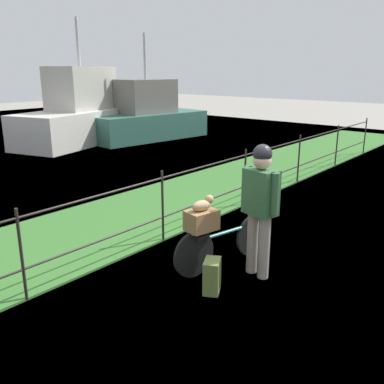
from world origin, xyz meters
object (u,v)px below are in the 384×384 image
bicycle_main (224,243)px  backpack_on_paving (212,276)px  wooden_crate (202,220)px  moored_boat_near (83,115)px  cyclist_person (260,200)px  moored_boat_far (147,118)px  terrier_dog (203,204)px

bicycle_main → backpack_on_paving: bicycle_main is taller
wooden_crate → backpack_on_paving: (-0.27, -0.38, -0.53)m
wooden_crate → moored_boat_near: size_ratio=0.07×
bicycle_main → wooden_crate: 0.56m
backpack_on_paving → bicycle_main: bearing=175.9°
cyclist_person → moored_boat_near: moored_boat_near is taller
wooden_crate → moored_boat_far: (7.29, 8.43, 0.06)m
cyclist_person → moored_boat_far: size_ratio=0.36×
wooden_crate → moored_boat_near: moored_boat_near is taller
cyclist_person → moored_boat_far: (6.85, 9.00, -0.22)m
cyclist_person → backpack_on_paving: size_ratio=4.21×
backpack_on_paving → moored_boat_far: (7.57, 8.81, 0.58)m
wooden_crate → moored_boat_far: bearing=49.1°
cyclist_person → moored_boat_near: bearing=64.4°
wooden_crate → terrier_dog: (0.02, -0.01, 0.20)m
wooden_crate → moored_boat_far: moored_boat_far is taller
terrier_dog → backpack_on_paving: bearing=-128.7°
moored_boat_near → bicycle_main: bearing=-117.0°
terrier_dog → bicycle_main: bearing=-12.9°
wooden_crate → terrier_dog: bearing=-12.9°
backpack_on_paving → moored_boat_near: bearing=-147.8°
cyclist_person → terrier_dog: bearing=126.7°
moored_boat_far → backpack_on_paving: bearing=-130.7°
bicycle_main → terrier_dog: bearing=167.1°
moored_boat_near → moored_boat_far: moored_boat_near is taller
cyclist_person → moored_boat_near: size_ratio=0.29×
terrier_dog → moored_boat_far: 11.14m
cyclist_person → moored_boat_far: bearing=52.7°
wooden_crate → backpack_on_paving: 0.71m
wooden_crate → cyclist_person: (0.44, -0.56, 0.27)m
terrier_dog → cyclist_person: (0.42, -0.56, 0.07)m
bicycle_main → cyclist_person: size_ratio=0.96×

